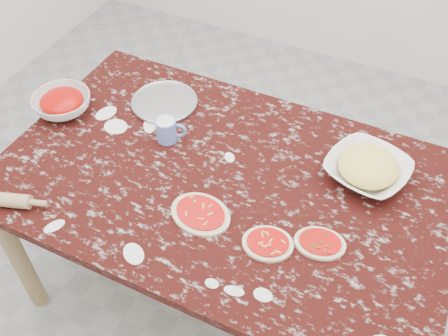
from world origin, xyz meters
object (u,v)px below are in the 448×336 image
sauce_bowl (62,104)px  cheese_bowl (367,170)px  pizza_tray (164,102)px  flour_mug (167,130)px  worktable (224,193)px

sauce_bowl → cheese_bowl: sauce_bowl is taller
pizza_tray → flour_mug: bearing=-55.8°
worktable → cheese_bowl: size_ratio=5.75×
cheese_bowl → flour_mug: flour_mug is taller
worktable → pizza_tray: (-0.40, 0.26, 0.09)m
flour_mug → worktable: bearing=-17.5°
worktable → cheese_bowl: cheese_bowl is taller
worktable → pizza_tray: bearing=146.4°
worktable → pizza_tray: 0.49m
cheese_bowl → worktable: bearing=-153.7°
worktable → pizza_tray: size_ratio=6.04×
worktable → flour_mug: 0.32m
sauce_bowl → flour_mug: 0.46m
pizza_tray → flour_mug: flour_mug is taller
sauce_bowl → flour_mug: (0.46, 0.04, 0.01)m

